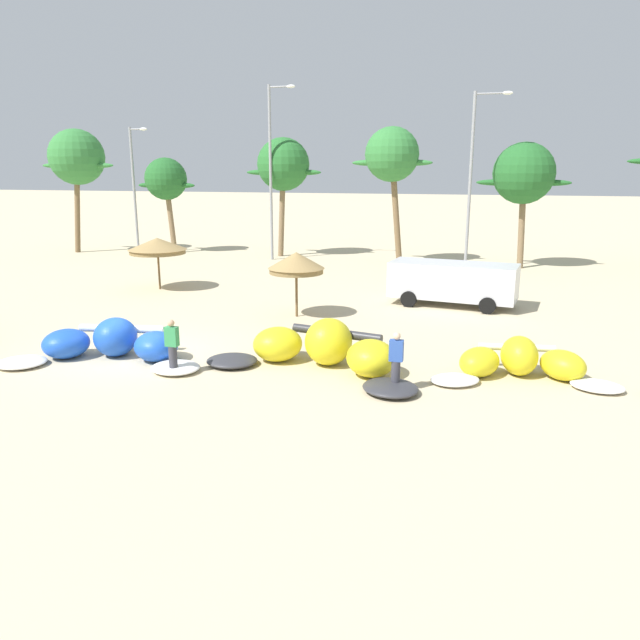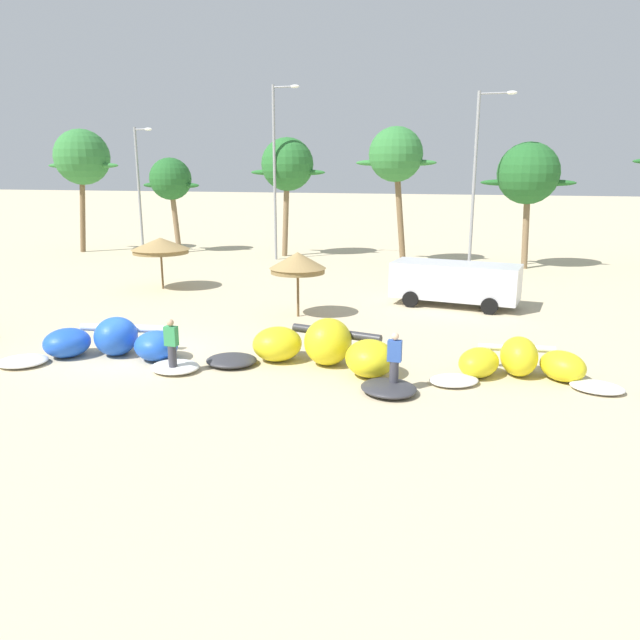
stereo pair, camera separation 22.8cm
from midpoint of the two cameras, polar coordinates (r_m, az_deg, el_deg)
name	(u,v)px [view 2 (the right image)]	position (r m, az deg, el deg)	size (l,w,h in m)	color
ground_plane	(140,354)	(20.09, -16.30, -3.06)	(260.00, 260.00, 0.00)	beige
kite_left	(111,344)	(19.77, -18.72, -2.11)	(6.45, 3.48, 1.21)	white
kite_left_of_center	(322,350)	(17.80, 0.57, -2.85)	(6.81, 3.87, 1.41)	#333338
kite_center	(520,364)	(17.88, 18.68, -3.92)	(5.30, 2.81, 1.12)	white
beach_umbrella_near_van	(160,245)	(30.39, -14.58, 6.80)	(2.79, 2.79, 2.51)	brown
beach_umbrella_middle	(298,263)	(23.75, -1.84, 5.42)	(2.23, 2.23, 2.57)	brown
parked_van	(452,281)	(26.49, 12.59, 3.65)	(5.51, 2.76, 1.84)	silver
person_near_kites	(394,362)	(15.93, 7.42, -3.96)	(0.36, 0.24, 1.62)	#383842
person_by_umbrellas	(172,347)	(17.65, -13.42, -2.44)	(0.36, 0.24, 1.62)	#383842
palm_leftmost	(82,158)	(45.72, -21.36, 14.02)	(5.59, 3.73, 8.37)	brown
palm_left	(171,180)	(43.84, -13.73, 12.67)	(4.28, 2.85, 6.49)	#7F6647
palm_left_of_gap	(287,165)	(40.81, -2.93, 14.33)	(5.13, 3.42, 7.73)	#7F6647
palm_center_left	(396,156)	(37.67, 7.34, 15.07)	(4.86, 3.24, 8.19)	brown
palm_center_right	(528,174)	(37.55, 19.18, 12.83)	(5.26, 3.51, 7.24)	#7F6647
lamppost_west	(140,184)	(43.94, -16.45, 12.14)	(1.39, 0.24, 8.43)	gray
lamppost_west_center	(276,166)	(39.24, -3.97, 14.26)	(1.77, 0.24, 10.70)	gray
lamppost_east_center	(478,173)	(35.56, 14.79, 13.19)	(2.05, 0.24, 9.80)	gray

